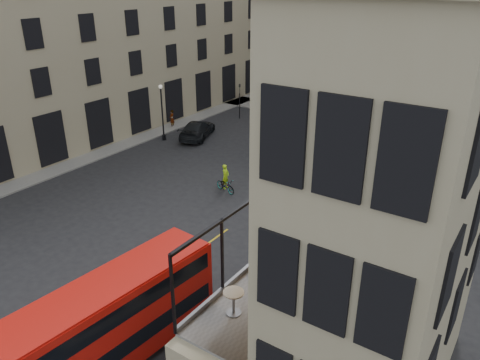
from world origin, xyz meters
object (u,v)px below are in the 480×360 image
Objects in this scene: pedestrian_e at (172,119)px; cafe_table_mid at (272,261)px; traffic_light_far at (240,97)px; cafe_chair_a at (284,311)px; cafe_chair_d at (361,230)px; bus_far at (318,97)px; street_lamp_a at (163,116)px; pedestrian_b at (341,108)px; car_a at (276,143)px; car_b at (374,144)px; car_c at (197,129)px; pedestrian_c at (383,113)px; cafe_table_near at (234,299)px; cafe_table_far at (308,217)px; cafe_chair_c at (331,266)px; bicycle at (225,185)px; cyclist at (225,177)px; traffic_light_near at (278,174)px; pedestrian_a at (263,104)px; bus_near at (105,323)px; pedestrian_d at (411,140)px; cafe_chair_b at (316,268)px; street_lamp_b at (340,97)px.

cafe_table_mid is at bearing 33.84° from pedestrian_e.
pedestrian_e is at bearing -121.37° from traffic_light_far.
cafe_chair_a is 0.97× the size of cafe_chair_d.
bus_far is 33.52m from cafe_chair_d.
street_lamp_a is 20.35m from pedestrian_b.
cafe_chair_a reaches higher than car_a.
car_b is 27.05m from cafe_table_mid.
pedestrian_c reaches higher than car_c.
cafe_table_far is (-0.51, 6.40, -0.05)m from cafe_table_near.
cafe_table_far is 0.80× the size of cafe_chair_c.
bicycle is at bearing 139.14° from cafe_chair_c.
street_lamp_a is 2.83× the size of cyclist.
cafe_chair_c is (8.67, -11.33, 2.47)m from traffic_light_near.
car_c is at bearing 63.78° from bicycle.
cafe_table_far reaches higher than cafe_table_mid.
cafe_table_near is 0.89× the size of cafe_chair_c.
traffic_light_far is at bearing 133.10° from cafe_chair_d.
car_c is at bearing -85.59° from pedestrian_a.
bicycle is 2.89× the size of cafe_table_mid.
car_c is 30.12m from cafe_chair_c.
car_c is 12.65m from bicycle.
pedestrian_c is (3.58, 24.23, 0.32)m from bicycle.
traffic_light_near is 3.98× the size of cafe_chair_d.
bus_far is at bearing 108.80° from traffic_light_near.
cafe_table_far reaches higher than car_c.
pedestrian_d is at bearing 84.99° from bus_near.
bus_far is 1.81× the size of car_c.
cyclist is (0.73, -8.80, 0.16)m from car_a.
cafe_table_mid is 0.70× the size of cafe_chair_d.
cafe_table_far reaches higher than bicycle.
car_b is (17.88, 7.81, -1.57)m from street_lamp_a.
cafe_table_near reaches higher than traffic_light_far.
car_a is 5.93× the size of cafe_table_far.
cafe_chair_d is at bearing -37.63° from car_a.
pedestrian_d is at bearing -35.86° from cyclist.
traffic_light_near is 0.83× the size of car_a.
street_lamp_a is 27.04m from cafe_table_far.
car_c is at bearing 92.32° from pedestrian_d.
cafe_chair_b is (1.24, 3.54, -0.33)m from cafe_table_near.
street_lamp_a is at bearing -119.91° from bus_far.
pedestrian_e is (-4.63, -10.41, 0.08)m from pedestrian_a.
car_c is (2.23, 2.34, -1.57)m from street_lamp_a.
street_lamp_a is 3.23× the size of pedestrian_c.
cafe_table_mid is 2.20m from cafe_chair_c.
cafe_table_mid is at bearing 35.82° from bus_near.
bus_far is 36.44m from cafe_chair_b.
pedestrian_e is 32.17m from cafe_chair_d.
pedestrian_e is at bearing 127.19° from bus_near.
cafe_table_near is at bearing -85.47° from cafe_table_far.
street_lamp_b is 12.87m from car_a.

